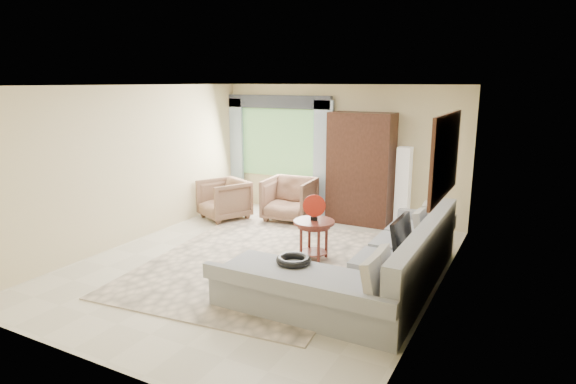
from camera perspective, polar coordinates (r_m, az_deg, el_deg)
The scene contains 17 objects.
ground at distance 7.28m, azimuth -3.06°, elevation -8.43°, with size 6.00×6.00×0.00m, color silver.
area_rug at distance 7.33m, azimuth -3.63°, elevation -8.20°, with size 3.00×4.00×0.02m, color beige.
sectional_sofa at distance 6.34m, azimuth 10.21°, elevation -9.19°, with size 2.30×3.46×0.90m.
tv_screen at distance 6.36m, azimuth 13.38°, elevation -5.09°, with size 0.06×0.74×0.48m, color black.
garden_hose at distance 5.87m, azimuth 0.67°, elevation -8.06°, with size 0.43×0.43×0.09m, color black.
coffee_table at distance 7.31m, azimuth 3.08°, elevation -5.62°, with size 0.62×0.62×0.62m.
red_disc at distance 7.16m, azimuth 3.13°, elevation -1.64°, with size 0.34×0.34×0.03m, color #9F1E0F.
armchair_left at distance 9.55m, azimuth -7.61°, elevation -0.87°, with size 0.83×0.85×0.77m, color brown.
armchair_right at distance 9.35m, azimuth 0.17°, elevation -0.86°, with size 0.89×0.92×0.84m, color #835B47.
potted_plant at distance 10.28m, azimuth -5.97°, elevation -0.43°, with size 0.51×0.44×0.57m, color #999999.
armoire at distance 9.16m, azimuth 8.63°, elevation 2.75°, with size 1.20×0.55×2.10m, color black.
floor_lamp at distance 9.05m, azimuth 13.47°, elevation 0.47°, with size 0.24×0.24×1.50m, color silver.
window at distance 10.10m, azimuth -1.08°, elevation 5.85°, with size 1.80×0.04×1.40m, color #669E59.
curtain_left at distance 10.60m, azimuth -6.30°, elevation 4.75°, with size 0.40×0.08×2.30m, color #9EB7CC.
curtain_right at distance 9.59m, azimuth 4.17°, elevation 3.93°, with size 0.40×0.08×2.30m, color #9EB7CC.
valance at distance 9.97m, azimuth -1.30°, elevation 10.66°, with size 2.40×0.12×0.26m, color #1E232D.
wall_mirror at distance 6.30m, azimuth 18.13°, elevation 4.09°, with size 0.05×1.70×1.05m.
Camera 1 is at (3.50, -5.80, 2.65)m, focal length 30.00 mm.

